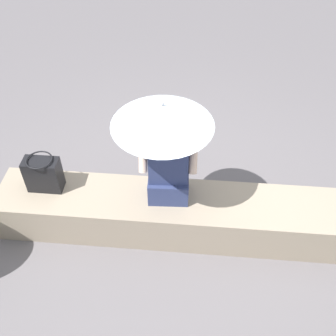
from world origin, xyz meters
TOP-DOWN VIEW (x-y plane):
  - ground_plane at (0.00, 0.00)m, footprint 14.00×14.00m
  - stone_bench at (0.00, 0.00)m, footprint 3.04×0.53m
  - person_seated at (-0.00, 0.06)m, footprint 0.48×0.30m
  - parasol at (-0.04, -0.01)m, footprint 0.76×0.76m
  - handbag_black at (-1.09, 0.05)m, footprint 0.30×0.22m

SIDE VIEW (x-z plane):
  - ground_plane at x=0.00m, z-range 0.00..0.00m
  - stone_bench at x=0.00m, z-range 0.00..0.40m
  - handbag_black at x=-1.09m, z-range 0.40..0.74m
  - person_seated at x=0.00m, z-range 0.34..1.24m
  - parasol at x=-0.04m, z-range 0.80..1.82m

